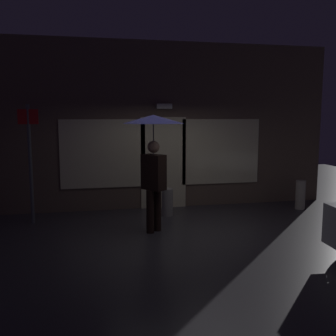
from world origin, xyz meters
TOP-DOWN VIEW (x-y plane):
  - ground_plane at (0.00, 0.00)m, footprint 18.00×18.00m
  - building_facade at (0.00, 2.34)m, footprint 8.36×0.48m
  - person_with_umbrella at (-0.56, 0.28)m, footprint 1.15×1.15m
  - street_sign_post at (-2.94, 1.38)m, footprint 0.40×0.07m
  - sidewalk_bollard at (-0.06, 1.41)m, footprint 0.25×0.25m
  - sidewalk_bollard_2 at (3.20, 1.37)m, footprint 0.23×0.23m

SIDE VIEW (x-z plane):
  - ground_plane at x=0.00m, z-range 0.00..0.00m
  - sidewalk_bollard at x=-0.06m, z-range 0.00..0.61m
  - sidewalk_bollard_2 at x=3.20m, z-range 0.00..0.69m
  - street_sign_post at x=-2.94m, z-range 0.16..2.62m
  - person_with_umbrella at x=-0.56m, z-range 0.60..2.85m
  - building_facade at x=0.00m, z-range -0.02..3.94m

